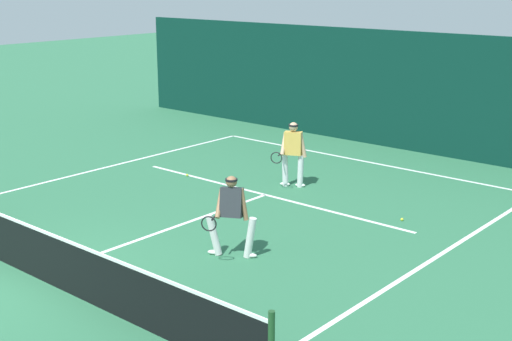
{
  "coord_description": "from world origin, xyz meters",
  "views": [
    {
      "loc": [
        10.58,
        -6.28,
        5.19
      ],
      "look_at": [
        0.73,
        5.22,
        1.0
      ],
      "focal_mm": 49.72,
      "sensor_mm": 36.0,
      "label": 1
    }
  ],
  "objects_px": {
    "player_near": "(231,213)",
    "player_far": "(293,151)",
    "tennis_ball": "(187,175)",
    "tennis_ball_extra": "(402,219)"
  },
  "relations": [
    {
      "from": "player_near",
      "to": "player_far",
      "type": "distance_m",
      "value": 4.84
    },
    {
      "from": "tennis_ball",
      "to": "player_near",
      "type": "bearing_deg",
      "value": -35.56
    },
    {
      "from": "tennis_ball",
      "to": "tennis_ball_extra",
      "type": "height_order",
      "value": "same"
    },
    {
      "from": "player_far",
      "to": "tennis_ball_extra",
      "type": "height_order",
      "value": "player_far"
    },
    {
      "from": "player_far",
      "to": "tennis_ball_extra",
      "type": "relative_size",
      "value": 25.13
    },
    {
      "from": "player_near",
      "to": "tennis_ball",
      "type": "xyz_separation_m",
      "value": [
        -4.67,
        3.34,
        -0.84
      ]
    },
    {
      "from": "player_near",
      "to": "player_far",
      "type": "xyz_separation_m",
      "value": [
        -1.96,
        4.42,
        0.04
      ]
    },
    {
      "from": "player_near",
      "to": "tennis_ball_extra",
      "type": "bearing_deg",
      "value": -139.01
    },
    {
      "from": "player_near",
      "to": "tennis_ball",
      "type": "height_order",
      "value": "player_near"
    },
    {
      "from": "player_far",
      "to": "player_near",
      "type": "bearing_deg",
      "value": 88.49
    }
  ]
}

